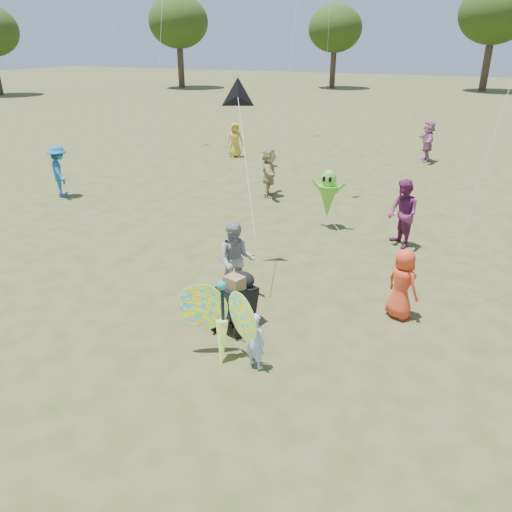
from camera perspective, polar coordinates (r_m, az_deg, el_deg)
The scene contains 15 objects.
ground at distance 9.37m, azimuth -2.80°, elevation -9.73°, with size 160.00×160.00×0.00m, color #51592B.
child_girl at distance 8.43m, azimuth -0.10°, elevation -9.67°, with size 0.38×0.25×1.04m, color #A8C4EE.
adult_man at distance 10.55m, azimuth -2.29°, elevation -0.50°, with size 0.82×0.64×1.69m, color gray.
grey_bag at distance 10.61m, azimuth -5.11°, elevation -4.94°, with size 0.60×0.49×0.19m, color slate.
crowd_a at distance 10.22m, azimuth 16.37°, elevation -3.09°, with size 0.71×0.46×1.44m, color red.
crowd_d at distance 17.73m, azimuth 1.50°, elevation 9.55°, with size 1.60×0.51×1.73m, color tan.
crowd_e at distance 13.76m, azimuth 16.41°, elevation 4.64°, with size 0.88×0.69×1.82m, color #6A2356.
crowd_g at distance 24.15m, azimuth -2.41°, elevation 13.11°, with size 0.78×0.51×1.59m, color gold.
crowd_i at distance 18.98m, azimuth -21.53°, elevation 8.99°, with size 1.17×0.67×1.81m, color #1C5E99.
crowd_j at distance 24.45m, azimuth 19.03°, elevation 12.30°, with size 1.70×0.54×1.83m, color #AB618F.
jogging_stroller at distance 9.57m, azimuth -2.18°, elevation -4.71°, with size 0.68×1.12×1.09m.
butterfly_kite at distance 8.58m, azimuth -3.90°, elevation -7.48°, with size 1.74×0.75×1.67m.
delta_kite_rig at distance 11.59m, azimuth -2.07°, elevation 17.64°, with size 1.64×1.97×3.03m.
alien_kite at distance 14.74m, azimuth 8.21°, elevation 6.84°, with size 1.12×0.69×1.74m.
tree_line at distance 51.93m, azimuth 27.23°, elevation 23.05°, with size 91.78×33.60×10.79m.
Camera 1 is at (3.72, -6.91, 5.13)m, focal length 35.00 mm.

